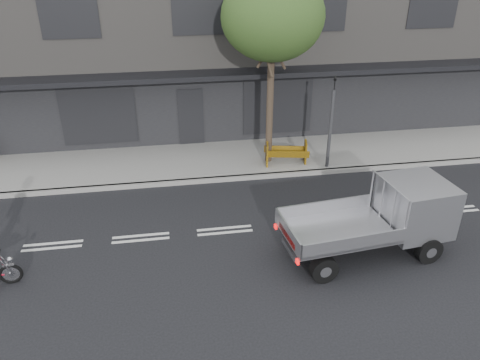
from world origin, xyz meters
The scene contains 8 objects.
ground centered at (0.00, 0.00, 0.00)m, with size 80.00×80.00×0.00m, color black.
sidewalk centered at (0.00, 4.70, 0.07)m, with size 32.00×3.20×0.15m, color gray.
kerb centered at (0.00, 3.10, 0.07)m, with size 32.00×0.20×0.15m, color gray.
building_main centered at (0.00, 11.30, 4.00)m, with size 26.00×10.00×8.00m, color slate.
street_tree centered at (2.20, 4.20, 5.28)m, with size 3.40×3.40×6.74m.
traffic_light_pole centered at (4.20, 3.35, 1.65)m, with size 0.12×0.12×3.50m.
flatbed_ute centered at (4.52, -1.55, 1.16)m, with size 4.55×2.24×2.03m.
construction_barrier centered at (2.79, 3.62, 0.58)m, with size 1.54×0.62×0.86m, color orange, non-canonical shape.
Camera 1 is at (-1.37, -11.30, 7.59)m, focal length 35.00 mm.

